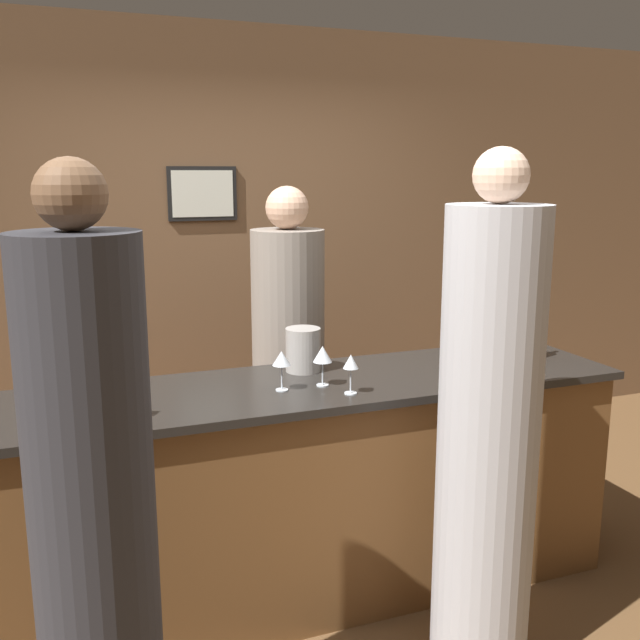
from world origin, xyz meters
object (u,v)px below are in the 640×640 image
(guest_0, at_px, (488,442))
(bartender, at_px, (289,369))
(wine_bottle_0, at_px, (531,338))
(guest_1, at_px, (94,529))
(ice_bucket, at_px, (303,350))

(guest_0, bearing_deg, bartender, 100.90)
(bartender, bearing_deg, guest_0, 100.90)
(bartender, xyz_separation_m, wine_bottle_0, (0.98, -0.78, 0.27))
(guest_0, relative_size, wine_bottle_0, 6.91)
(bartender, relative_size, wine_bottle_0, 6.37)
(guest_1, bearing_deg, wine_bottle_0, 21.28)
(wine_bottle_0, bearing_deg, ice_bucket, 170.30)
(guest_0, distance_m, wine_bottle_0, 1.00)
(guest_1, distance_m, ice_bucket, 1.41)
(guest_1, distance_m, wine_bottle_0, 2.25)
(guest_0, xyz_separation_m, ice_bucket, (-0.41, 0.88, 0.18))
(wine_bottle_0, bearing_deg, guest_0, -135.41)
(bartender, relative_size, guest_0, 0.92)
(guest_1, bearing_deg, bartender, 55.23)
(wine_bottle_0, relative_size, ice_bucket, 1.43)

